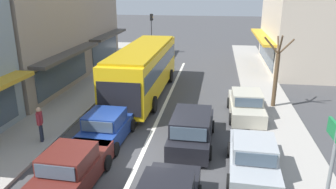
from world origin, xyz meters
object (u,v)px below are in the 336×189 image
at_px(city_bus, 144,67).
at_px(pedestrian_with_handbag_near, 122,60).
at_px(wagon_adjacent_lane_lead, 192,129).
at_px(parked_sedan_kerb_third, 246,105).
at_px(street_tree_right, 276,74).
at_px(traffic_light_downstreet, 152,27).
at_px(directional_road_sign, 334,156).
at_px(parked_sedan_kerb_second, 253,159).
at_px(sedan_queue_far_back, 106,128).
at_px(sedan_behind_bus_near, 71,170).
at_px(pedestrian_browsing_midblock, 40,122).

xyz_separation_m(city_bus, pedestrian_with_handbag_near, (-3.03, 5.47, -0.81)).
relative_size(wagon_adjacent_lane_lead, pedestrian_with_handbag_near, 2.78).
bearing_deg(parked_sedan_kerb_third, street_tree_right, 43.90).
bearing_deg(traffic_light_downstreet, directional_road_sign, -68.82).
bearing_deg(parked_sedan_kerb_second, street_tree_right, 75.94).
bearing_deg(wagon_adjacent_lane_lead, street_tree_right, 51.18).
bearing_deg(street_tree_right, sedan_queue_far_back, -145.47).
bearing_deg(sedan_queue_far_back, parked_sedan_kerb_second, -16.22).
distance_m(city_bus, wagon_adjacent_lane_lead, 7.70).
bearing_deg(directional_road_sign, sedan_behind_bus_near, 169.89).
relative_size(sedan_behind_bus_near, directional_road_sign, 1.18).
relative_size(directional_road_sign, pedestrian_with_handbag_near, 2.21).
height_order(sedan_behind_bus_near, directional_road_sign, directional_road_sign).
relative_size(sedan_queue_far_back, parked_sedan_kerb_third, 1.01).
bearing_deg(wagon_adjacent_lane_lead, sedan_behind_bus_near, -135.65).
bearing_deg(sedan_behind_bus_near, traffic_light_downstreet, 94.33).
bearing_deg(directional_road_sign, pedestrian_browsing_midblock, 157.73).
height_order(sedan_behind_bus_near, street_tree_right, street_tree_right).
relative_size(parked_sedan_kerb_second, traffic_light_downstreet, 1.01).
bearing_deg(parked_sedan_kerb_third, pedestrian_with_handbag_near, 138.47).
bearing_deg(pedestrian_browsing_midblock, wagon_adjacent_lane_lead, 7.68).
bearing_deg(sedan_queue_far_back, wagon_adjacent_lane_lead, 3.83).
distance_m(sedan_queue_far_back, sedan_behind_bus_near, 3.66).
relative_size(city_bus, parked_sedan_kerb_second, 2.56).
bearing_deg(wagon_adjacent_lane_lead, sedan_queue_far_back, -176.17).
xyz_separation_m(sedan_queue_far_back, directional_road_sign, (8.02, -5.10, 2.01)).
bearing_deg(pedestrian_browsing_midblock, street_tree_right, 29.72).
height_order(parked_sedan_kerb_second, parked_sedan_kerb_third, same).
distance_m(city_bus, parked_sedan_kerb_second, 10.82).
relative_size(city_bus, pedestrian_with_handbag_near, 6.68).
bearing_deg(wagon_adjacent_lane_lead, traffic_light_downstreet, 106.09).
height_order(wagon_adjacent_lane_lead, pedestrian_with_handbag_near, pedestrian_with_handbag_near).
height_order(sedan_behind_bus_near, parked_sedan_kerb_second, same).
height_order(sedan_queue_far_back, parked_sedan_kerb_second, same).
bearing_deg(city_bus, parked_sedan_kerb_second, -54.97).
bearing_deg(pedestrian_browsing_midblock, traffic_light_downstreet, 87.46).
xyz_separation_m(sedan_behind_bus_near, parked_sedan_kerb_third, (6.70, 7.74, 0.00)).
bearing_deg(parked_sedan_kerb_third, directional_road_sign, -81.35).
distance_m(pedestrian_with_handbag_near, pedestrian_browsing_midblock, 13.06).
distance_m(wagon_adjacent_lane_lead, street_tree_right, 7.14).
bearing_deg(sedan_behind_bus_near, pedestrian_with_handbag_near, 99.53).
bearing_deg(directional_road_sign, traffic_light_downstreet, 111.18).
bearing_deg(pedestrian_with_handbag_near, parked_sedan_kerb_third, -41.53).
bearing_deg(wagon_adjacent_lane_lead, directional_road_sign, -52.71).
relative_size(city_bus, wagon_adjacent_lane_lead, 2.40).
distance_m(sedan_behind_bus_near, parked_sedan_kerb_third, 10.24).
height_order(pedestrian_with_handbag_near, pedestrian_browsing_midblock, same).
bearing_deg(pedestrian_browsing_midblock, directional_road_sign, -22.27).
height_order(directional_road_sign, pedestrian_browsing_midblock, directional_road_sign).
height_order(parked_sedan_kerb_third, pedestrian_with_handbag_near, pedestrian_with_handbag_near).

